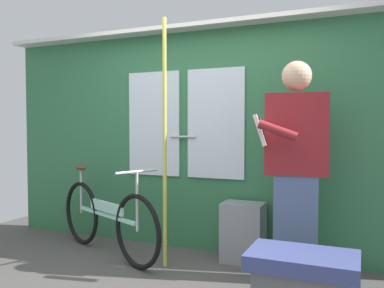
{
  "coord_description": "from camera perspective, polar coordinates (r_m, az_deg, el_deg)",
  "views": [
    {
      "loc": [
        1.51,
        -2.62,
        1.27
      ],
      "look_at": [
        0.08,
        0.71,
        1.11
      ],
      "focal_mm": 37.46,
      "sensor_mm": 36.0,
      "label": 1
    }
  ],
  "objects": [
    {
      "name": "trash_bin_by_wall",
      "position": [
        3.88,
        7.3,
        -12.36
      ],
      "size": [
        0.38,
        0.28,
        0.56
      ],
      "primitive_type": "cube",
      "color": "gray",
      "rests_on": "ground_plane"
    },
    {
      "name": "handrail_pole",
      "position": [
        3.61,
        -3.91,
        0.12
      ],
      "size": [
        0.04,
        0.04,
        2.24
      ],
      "primitive_type": "cylinder",
      "color": "#C6C14C",
      "rests_on": "ground_plane"
    },
    {
      "name": "bench_seat_corner",
      "position": [
        2.86,
        15.43,
        -18.71
      ],
      "size": [
        0.7,
        0.44,
        0.45
      ],
      "color": "#3D477F",
      "rests_on": "ground_plane"
    },
    {
      "name": "bicycle_near_door",
      "position": [
        4.11,
        -12.14,
        -10.33
      ],
      "size": [
        1.59,
        0.79,
        0.88
      ],
      "rotation": [
        0.0,
        0.0,
        -0.42
      ],
      "color": "black",
      "rests_on": "ground_plane"
    },
    {
      "name": "passenger_reading_newspaper",
      "position": [
        3.35,
        14.41,
        -3.04
      ],
      "size": [
        0.62,
        0.56,
        1.8
      ],
      "rotation": [
        0.0,
        0.0,
        3.31
      ],
      "color": "slate",
      "rests_on": "ground_plane"
    },
    {
      "name": "train_door_wall",
      "position": [
        4.11,
        1.52,
        1.4
      ],
      "size": [
        4.72,
        0.28,
        2.28
      ],
      "color": "#2D6B42",
      "rests_on": "ground_plane"
    }
  ]
}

